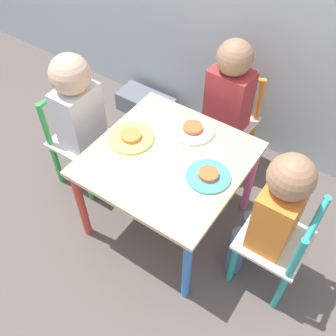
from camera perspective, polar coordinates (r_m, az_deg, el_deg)
The scene contains 12 objects.
ground_plane at distance 1.97m, azimuth 0.00°, elevation -7.39°, with size 6.00×6.00×0.00m, color #5B514C.
kids_table at distance 1.66m, azimuth 0.00°, elevation 0.16°, with size 0.62×0.62×0.45m.
chair_teal at distance 1.65m, azimuth 15.68°, elevation -10.83°, with size 0.26×0.26×0.52m.
chair_orange at distance 2.08m, azimuth 8.84°, elevation 6.57°, with size 0.27×0.27×0.52m.
chair_green at distance 2.01m, azimuth -12.82°, elevation 3.91°, with size 0.26×0.26×0.52m.
child_right at distance 1.50m, azimuth 15.02°, elevation -6.17°, with size 0.22×0.20×0.73m.
child_back at distance 1.91m, azimuth 8.59°, elevation 9.92°, with size 0.21×0.22×0.75m.
child_left at distance 1.84m, azimuth -12.53°, elevation 7.81°, with size 0.22×0.20×0.76m.
plate_right at distance 1.55m, azimuth 5.87°, elevation -1.12°, with size 0.18×0.18×0.03m.
plate_back at distance 1.72m, azimuth 3.59°, elevation 5.63°, with size 0.19×0.19×0.03m.
plate_left at distance 1.69m, azimuth -5.37°, elevation 4.45°, with size 0.20×0.20×0.03m.
storage_bin at distance 2.48m, azimuth -3.22°, elevation 9.23°, with size 0.35×0.17×0.12m.
Camera 1 is at (0.62, -0.91, 1.64)m, focal length 42.00 mm.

